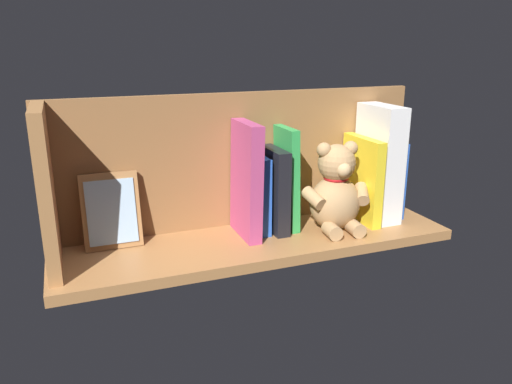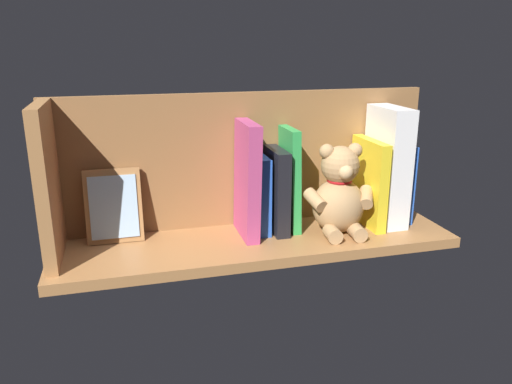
% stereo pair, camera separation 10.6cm
% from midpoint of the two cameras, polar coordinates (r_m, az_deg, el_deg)
% --- Properties ---
extents(ground_plane, '(0.85, 0.24, 0.02)m').
position_cam_midpoint_polar(ground_plane, '(1.10, -2.77, -5.71)').
color(ground_plane, '#9E6B3D').
extents(shelf_back_panel, '(0.85, 0.02, 0.30)m').
position_cam_midpoint_polar(shelf_back_panel, '(1.14, -4.45, 3.63)').
color(shelf_back_panel, brown).
rests_on(shelf_back_panel, ground_plane).
extents(shelf_side_divider, '(0.02, 0.18, 0.30)m').
position_cam_midpoint_polar(shelf_side_divider, '(1.00, -25.54, 0.14)').
color(shelf_side_divider, '#9E6B3D').
rests_on(shelf_side_divider, ground_plane).
extents(book_0, '(0.02, 0.11, 0.18)m').
position_cam_midpoint_polar(book_0, '(1.24, 12.57, 1.60)').
color(book_0, blue).
rests_on(book_0, ground_plane).
extents(dictionary_thick_white, '(0.05, 0.14, 0.27)m').
position_cam_midpoint_polar(dictionary_thick_white, '(1.20, 11.34, 3.24)').
color(dictionary_thick_white, white).
rests_on(dictionary_thick_white, ground_plane).
extents(book_1, '(0.02, 0.14, 0.20)m').
position_cam_midpoint_polar(book_1, '(1.18, 9.44, 1.37)').
color(book_1, yellow).
rests_on(book_1, ground_plane).
extents(teddy_bear, '(0.16, 0.13, 0.20)m').
position_cam_midpoint_polar(teddy_bear, '(1.12, 6.40, -0.00)').
color(teddy_bear, tan).
rests_on(teddy_bear, ground_plane).
extents(book_2, '(0.03, 0.10, 0.23)m').
position_cam_midpoint_polar(book_2, '(1.12, 0.80, 1.52)').
color(book_2, green).
rests_on(book_2, ground_plane).
extents(book_3, '(0.03, 0.11, 0.19)m').
position_cam_midpoint_polar(book_3, '(1.11, -0.63, 0.19)').
color(book_3, black).
rests_on(book_3, ground_plane).
extents(book_4, '(0.02, 0.10, 0.17)m').
position_cam_midpoint_polar(book_4, '(1.10, -2.46, -0.24)').
color(book_4, blue).
rests_on(book_4, ground_plane).
extents(book_5, '(0.03, 0.13, 0.25)m').
position_cam_midpoint_polar(book_5, '(1.07, -3.94, 1.30)').
color(book_5, '#B23F72').
rests_on(book_5, ground_plane).
extents(picture_frame_leaning, '(0.12, 0.04, 0.16)m').
position_cam_midpoint_polar(picture_frame_leaning, '(1.08, -18.84, -2.11)').
color(picture_frame_leaning, '#9E6B3D').
rests_on(picture_frame_leaning, ground_plane).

